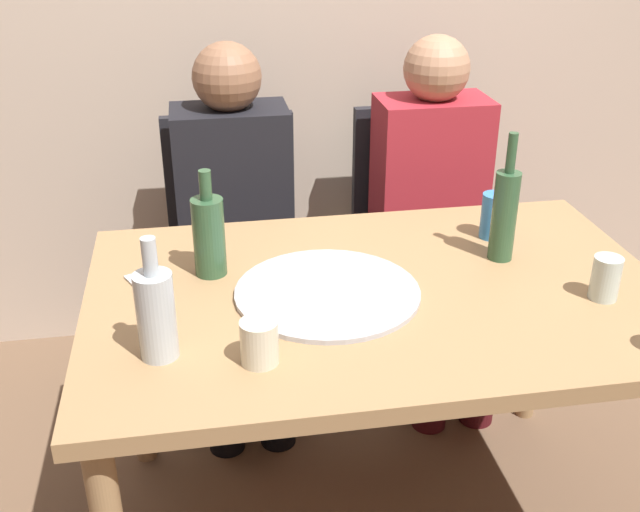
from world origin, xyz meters
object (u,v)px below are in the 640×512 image
wine_glass (259,342)px  chair_right (421,222)px  tumbler_far (606,278)px  chair_left (235,236)px  guest_in_beanie (436,205)px  water_bottle (505,213)px  table_knife (146,294)px  dining_table (378,319)px  pizza_tray (327,292)px  beer_bottle (209,235)px  wine_bottle (156,313)px  guest_in_sweater (236,219)px  soda_can (493,216)px

wine_glass → chair_right: chair_right is taller
tumbler_far → chair_right: size_ratio=0.11×
chair_left → guest_in_beanie: bearing=167.0°
water_bottle → tumbler_far: (0.15, -0.23, -0.07)m
table_knife → chair_left: chair_left is taller
water_bottle → chair_left: water_bottle is taller
chair_left → guest_in_beanie: guest_in_beanie is taller
wine_glass → guest_in_beanie: size_ratio=0.08×
water_bottle → chair_right: size_ratio=0.36×
chair_right → guest_in_beanie: 0.20m
dining_table → water_bottle: 0.41m
pizza_tray → wine_glass: bearing=-126.3°
pizza_tray → water_bottle: bearing=13.7°
beer_bottle → chair_right: size_ratio=0.29×
table_knife → chair_left: (0.24, 0.78, -0.23)m
wine_bottle → chair_left: 1.10m
table_knife → guest_in_sweater: size_ratio=0.19×
wine_bottle → wine_glass: wine_bottle is taller
dining_table → beer_bottle: 0.45m
dining_table → chair_right: bearing=66.5°
wine_bottle → tumbler_far: (0.99, 0.07, -0.05)m
dining_table → wine_bottle: (-0.50, -0.20, 0.18)m
chair_left → water_bottle: bearing=130.4°
dining_table → guest_in_sweater: guest_in_sweater is taller
wine_bottle → soda_can: bearing=26.1°
tumbler_far → guest_in_sweater: guest_in_sweater is taller
dining_table → wine_bottle: size_ratio=5.21×
wine_glass → table_knife: 0.39m
tumbler_far → soda_can: bearing=109.7°
table_knife → beer_bottle: bearing=-86.5°
water_bottle → chair_left: (-0.63, 0.74, -0.35)m
beer_bottle → chair_left: beer_bottle is taller
dining_table → wine_bottle: bearing=-158.6°
chair_left → dining_table: bearing=108.9°
guest_in_beanie → table_knife: bearing=35.0°
tumbler_far → guest_in_beanie: (-0.13, 0.82, -0.15)m
soda_can → table_knife: (-0.90, -0.17, -0.06)m
pizza_tray → guest_in_beanie: 0.86m
pizza_tray → guest_in_sweater: guest_in_sweater is taller
wine_glass → tumbler_far: bearing=8.8°
guest_in_beanie → chair_left: bearing=-13.0°
guest_in_sweater → tumbler_far: bearing=133.6°
pizza_tray → wine_glass: wine_glass is taller
beer_bottle → table_knife: 0.20m
chair_right → dining_table: bearing=66.5°
wine_glass → chair_right: (0.67, 1.09, -0.27)m
chair_left → chair_right: bearing=-180.0°
dining_table → guest_in_beanie: (0.37, 0.69, -0.01)m
beer_bottle → table_knife: bearing=-150.7°
table_knife → chair_right: 1.21m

